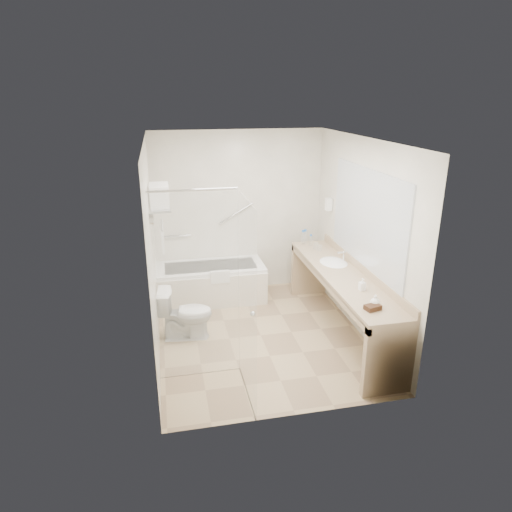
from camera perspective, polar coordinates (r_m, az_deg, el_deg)
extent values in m
plane|color=tan|center=(6.07, 0.59, -9.88)|extent=(3.20, 3.20, 0.00)
cube|color=silver|center=(5.29, 0.69, 14.35)|extent=(2.60, 3.20, 0.10)
cube|color=silver|center=(7.06, -2.18, 5.41)|extent=(2.60, 0.10, 2.50)
cube|color=silver|center=(4.12, 5.48, -5.49)|extent=(2.60, 0.10, 2.50)
cube|color=silver|center=(5.44, -12.86, 0.48)|extent=(0.10, 3.20, 2.50)
cube|color=silver|center=(5.96, 12.94, 2.18)|extent=(0.10, 3.20, 2.50)
cube|color=white|center=(6.98, -5.64, -3.31)|extent=(1.60, 0.70, 0.55)
cube|color=silver|center=(6.66, -5.28, -4.69)|extent=(1.60, 0.02, 0.50)
cube|color=white|center=(6.58, -4.49, -2.61)|extent=(0.28, 0.06, 0.18)
cylinder|color=silver|center=(7.01, -9.77, 2.48)|extent=(0.40, 0.03, 0.03)
cylinder|color=silver|center=(7.02, -2.53, 5.31)|extent=(0.53, 0.03, 0.33)
cube|color=silver|center=(4.86, -7.41, -4.05)|extent=(0.90, 0.01, 2.10)
cube|color=silver|center=(4.51, -1.18, -5.87)|extent=(0.02, 0.90, 2.10)
cylinder|color=silver|center=(4.54, -7.99, 8.16)|extent=(0.90, 0.02, 0.02)
sphere|color=silver|center=(4.40, -0.42, -7.25)|extent=(0.05, 0.05, 0.05)
cylinder|color=silver|center=(4.13, -12.97, 4.54)|extent=(0.04, 0.10, 0.10)
cube|color=silver|center=(5.65, -11.87, 6.04)|extent=(0.24, 0.55, 0.02)
cylinder|color=silver|center=(5.70, -11.72, 3.89)|extent=(0.02, 0.55, 0.02)
cube|color=white|center=(5.75, -11.61, 2.35)|extent=(0.03, 0.42, 0.32)
cube|color=white|center=(5.63, -11.91, 6.59)|extent=(0.22, 0.40, 0.08)
cube|color=white|center=(5.62, -11.97, 7.44)|extent=(0.22, 0.40, 0.08)
cube|color=white|center=(5.60, -12.04, 8.30)|extent=(0.22, 0.40, 0.08)
cube|color=tan|center=(5.86, 10.78, -2.37)|extent=(0.55, 2.70, 0.05)
cube|color=tan|center=(5.94, 13.14, -1.48)|extent=(0.03, 2.70, 0.10)
cube|color=tan|center=(5.80, 8.41, -3.08)|extent=(0.04, 2.70, 0.08)
cube|color=tan|center=(5.01, 16.22, -12.41)|extent=(0.55, 0.08, 0.80)
cube|color=tan|center=(7.16, 6.63, -1.67)|extent=(0.55, 0.08, 0.80)
ellipsoid|color=white|center=(6.22, 9.65, -1.03)|extent=(0.40, 0.52, 0.14)
cylinder|color=silver|center=(6.24, 10.95, 0.01)|extent=(0.03, 0.03, 0.14)
cube|color=silver|center=(5.74, 13.69, 4.58)|extent=(0.02, 2.00, 1.20)
cube|color=white|center=(6.82, 9.07, 6.39)|extent=(0.08, 0.10, 0.18)
imported|color=white|center=(5.94, -8.79, -7.15)|extent=(0.72, 0.45, 0.67)
cube|color=#412817|center=(4.96, 14.38, -6.24)|extent=(0.19, 0.15, 0.05)
imported|color=white|center=(5.40, 13.10, -3.85)|extent=(0.08, 0.15, 0.07)
imported|color=white|center=(5.03, 14.65, -5.58)|extent=(0.12, 0.14, 0.10)
cylinder|color=silver|center=(6.81, 6.86, 1.90)|extent=(0.05, 0.05, 0.15)
cylinder|color=blue|center=(6.79, 6.89, 2.61)|extent=(0.03, 0.03, 0.02)
cylinder|color=silver|center=(6.89, 6.16, 2.32)|extent=(0.07, 0.07, 0.19)
cylinder|color=blue|center=(6.86, 6.19, 3.21)|extent=(0.04, 0.04, 0.03)
cylinder|color=silver|center=(6.88, 5.87, 2.27)|extent=(0.07, 0.07, 0.19)
cylinder|color=blue|center=(6.85, 5.90, 3.13)|extent=(0.04, 0.04, 0.03)
cylinder|color=silver|center=(6.62, 7.96, 1.02)|extent=(0.08, 0.08, 0.08)
cylinder|color=silver|center=(6.68, 7.49, 1.25)|extent=(0.09, 0.09, 0.10)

